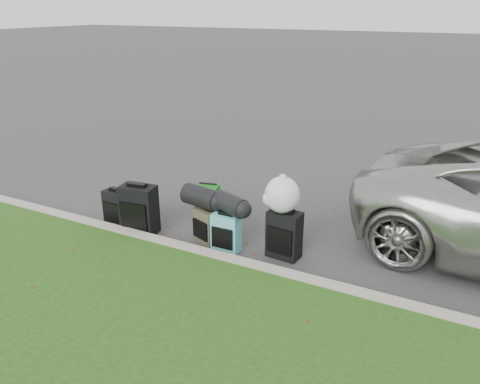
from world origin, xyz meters
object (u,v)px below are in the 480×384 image
at_px(suitcase_olive, 207,225).
at_px(tote_green, 208,197).
at_px(suitcase_small_black, 118,208).
at_px(tote_navy, 222,204).
at_px(suitcase_large_black_left, 139,210).
at_px(suitcase_teal, 226,233).
at_px(suitcase_large_black_right, 284,235).

bearing_deg(suitcase_olive, tote_green, 139.72).
relative_size(suitcase_small_black, tote_green, 1.41).
bearing_deg(tote_green, tote_navy, -25.77).
bearing_deg(suitcase_large_black_left, suitcase_small_black, 161.78).
xyz_separation_m(suitcase_large_black_left, suitcase_olive, (1.04, 0.21, -0.12)).
bearing_deg(suitcase_small_black, tote_navy, 46.29).
bearing_deg(suitcase_teal, tote_green, 128.02).
distance_m(suitcase_small_black, suitcase_large_black_right, 2.69).
relative_size(suitcase_olive, suitcase_large_black_right, 0.77).
height_order(suitcase_small_black, tote_navy, suitcase_small_black).
distance_m(suitcase_small_black, tote_green, 1.50).
relative_size(suitcase_olive, suitcase_teal, 0.93).
distance_m(suitcase_large_black_left, suitcase_teal, 1.42).
distance_m(suitcase_large_black_right, tote_navy, 1.73).
relative_size(suitcase_large_black_left, suitcase_large_black_right, 1.13).
distance_m(suitcase_olive, tote_green, 1.23).
bearing_deg(suitcase_large_black_right, tote_navy, 152.84).
xyz_separation_m(suitcase_small_black, suitcase_large_black_right, (2.68, 0.22, 0.06)).
relative_size(suitcase_olive, tote_navy, 1.82).
distance_m(suitcase_teal, suitcase_large_black_right, 0.80).
distance_m(suitcase_large_black_left, suitcase_olive, 1.07).
distance_m(suitcase_small_black, suitcase_large_black_left, 0.50).
bearing_deg(tote_navy, suitcase_teal, -42.84).
relative_size(suitcase_small_black, tote_navy, 1.96).
relative_size(tote_green, tote_navy, 1.39).
xyz_separation_m(suitcase_large_black_left, suitcase_teal, (1.42, 0.10, -0.10)).
xyz_separation_m(suitcase_large_black_right, tote_green, (-1.76, 0.97, -0.14)).
xyz_separation_m(suitcase_teal, tote_navy, (-0.69, 1.11, -0.13)).
relative_size(suitcase_small_black, suitcase_large_black_right, 0.83).
xyz_separation_m(suitcase_olive, tote_green, (-0.61, 1.07, -0.06)).
relative_size(suitcase_large_black_right, tote_green, 1.70).
height_order(suitcase_small_black, suitcase_teal, same).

